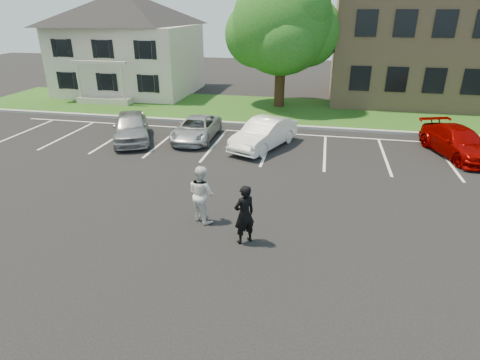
% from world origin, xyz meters
% --- Properties ---
extents(ground_plane, '(90.00, 90.00, 0.00)m').
position_xyz_m(ground_plane, '(0.00, 0.00, 0.00)').
color(ground_plane, black).
rests_on(ground_plane, ground).
extents(curb, '(40.00, 0.30, 0.15)m').
position_xyz_m(curb, '(0.00, 12.00, 0.07)').
color(curb, gray).
rests_on(curb, ground).
extents(grass_strip, '(44.00, 8.00, 0.08)m').
position_xyz_m(grass_strip, '(0.00, 16.00, 0.04)').
color(grass_strip, '#224F0E').
rests_on(grass_strip, ground).
extents(stall_lines, '(34.00, 5.36, 0.01)m').
position_xyz_m(stall_lines, '(1.40, 8.95, 0.01)').
color(stall_lines, silver).
rests_on(stall_lines, ground).
extents(house, '(10.30, 9.22, 7.60)m').
position_xyz_m(house, '(-13.00, 19.97, 3.83)').
color(house, '#C2B39D').
rests_on(house, ground).
extents(tree, '(7.80, 7.20, 8.80)m').
position_xyz_m(tree, '(-0.43, 17.22, 5.35)').
color(tree, black).
rests_on(tree, ground).
extents(man_black_suit, '(0.81, 0.79, 1.87)m').
position_xyz_m(man_black_suit, '(0.50, -0.77, 0.94)').
color(man_black_suit, black).
rests_on(man_black_suit, ground).
extents(man_white_shirt, '(1.18, 1.12, 1.92)m').
position_xyz_m(man_white_shirt, '(-1.14, 0.30, 0.96)').
color(man_white_shirt, silver).
rests_on(man_white_shirt, ground).
extents(car_silver_west, '(3.46, 4.78, 1.51)m').
position_xyz_m(car_silver_west, '(-7.27, 7.84, 0.76)').
color(car_silver_west, '#A5A5A9').
rests_on(car_silver_west, ground).
extents(car_silver_minivan, '(2.01, 4.27, 1.18)m').
position_xyz_m(car_silver_minivan, '(-3.98, 8.74, 0.59)').
color(car_silver_minivan, '#B5B8BC').
rests_on(car_silver_minivan, ground).
extents(car_white_sedan, '(3.10, 4.67, 1.45)m').
position_xyz_m(car_white_sedan, '(-0.25, 8.09, 0.73)').
color(car_white_sedan, white).
rests_on(car_white_sedan, ground).
extents(car_red_compact, '(3.22, 5.00, 1.35)m').
position_xyz_m(car_red_compact, '(8.93, 8.78, 0.67)').
color(car_red_compact, '#7F0100').
rests_on(car_red_compact, ground).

